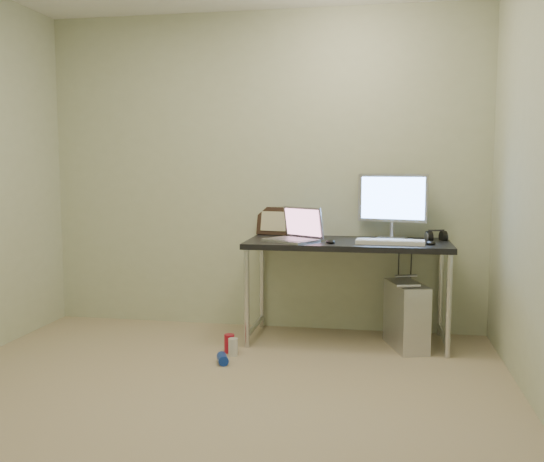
{
  "coord_description": "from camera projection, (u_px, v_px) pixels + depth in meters",
  "views": [
    {
      "loc": [
        0.93,
        -3.0,
        1.28
      ],
      "look_at": [
        0.2,
        1.08,
        0.85
      ],
      "focal_mm": 40.0,
      "sensor_mm": 36.0,
      "label": 1
    }
  ],
  "objects": [
    {
      "name": "desk",
      "position": [
        347.0,
        252.0,
        4.44
      ],
      "size": [
        1.47,
        0.64,
        0.75
      ],
      "color": "black",
      "rests_on": "ground"
    },
    {
      "name": "headphones",
      "position": [
        436.0,
        237.0,
        4.45
      ],
      "size": [
        0.17,
        0.1,
        0.1
      ],
      "rotation": [
        0.0,
        0.0,
        0.29
      ],
      "color": "black",
      "rests_on": "desk"
    },
    {
      "name": "wall_back",
      "position": [
        263.0,
        172.0,
        4.81
      ],
      "size": [
        3.5,
        0.02,
        2.5
      ],
      "primitive_type": "cube",
      "color": "beige",
      "rests_on": "ground"
    },
    {
      "name": "can_red",
      "position": [
        229.0,
        343.0,
        4.22
      ],
      "size": [
        0.09,
        0.09,
        0.13
      ],
      "primitive_type": "cylinder",
      "rotation": [
        0.0,
        0.0,
        0.36
      ],
      "color": "#AE1328",
      "rests_on": "ground"
    },
    {
      "name": "tower_computer",
      "position": [
        406.0,
        315.0,
        4.31
      ],
      "size": [
        0.32,
        0.49,
        0.5
      ],
      "rotation": [
        0.0,
        0.0,
        0.3
      ],
      "color": "silver",
      "rests_on": "ground"
    },
    {
      "name": "mouse_left",
      "position": [
        330.0,
        241.0,
        4.3
      ],
      "size": [
        0.09,
        0.11,
        0.03
      ],
      "primitive_type": "ellipsoid",
      "rotation": [
        0.0,
        0.0,
        0.33
      ],
      "color": "black",
      "rests_on": "desk"
    },
    {
      "name": "can_blue",
      "position": [
        223.0,
        359.0,
        3.98
      ],
      "size": [
        0.11,
        0.14,
        0.07
      ],
      "primitive_type": "cylinder",
      "rotation": [
        1.57,
        0.0,
        0.38
      ],
      "color": "#1132A2",
      "rests_on": "ground"
    },
    {
      "name": "webcam",
      "position": [
        301.0,
        224.0,
        4.76
      ],
      "size": [
        0.05,
        0.04,
        0.13
      ],
      "rotation": [
        0.0,
        0.0,
        -0.13
      ],
      "color": "silver",
      "rests_on": "desk"
    },
    {
      "name": "floor",
      "position": [
        200.0,
        409.0,
        3.23
      ],
      "size": [
        3.5,
        3.5,
        0.0
      ],
      "primitive_type": "plane",
      "color": "tan",
      "rests_on": "ground"
    },
    {
      "name": "picture_frame",
      "position": [
        274.0,
        221.0,
        4.81
      ],
      "size": [
        0.29,
        0.13,
        0.22
      ],
      "primitive_type": "cube",
      "rotation": [
        -0.21,
        0.0,
        -0.19
      ],
      "color": "black",
      "rests_on": "desk"
    },
    {
      "name": "monitor",
      "position": [
        392.0,
        201.0,
        4.52
      ],
      "size": [
        0.51,
        0.2,
        0.49
      ],
      "rotation": [
        0.0,
        0.0,
        -0.24
      ],
      "color": "#B6B6BD",
      "rests_on": "desk"
    },
    {
      "name": "laptop",
      "position": [
        296.0,
        233.0,
        4.42
      ],
      "size": [
        0.45,
        0.44,
        0.25
      ],
      "rotation": [
        0.0,
        0.0,
        -0.57
      ],
      "color": "#B6B6BD",
      "rests_on": "desk"
    },
    {
      "name": "keyboard",
      "position": [
        390.0,
        242.0,
        4.25
      ],
      "size": [
        0.48,
        0.18,
        0.03
      ],
      "primitive_type": "cube",
      "rotation": [
        0.0,
        0.0,
        -0.05
      ],
      "color": "white",
      "rests_on": "desk"
    },
    {
      "name": "cable_b",
      "position": [
        410.0,
        286.0,
        4.63
      ],
      "size": [
        0.02,
        0.11,
        0.71
      ],
      "primitive_type": "cylinder",
      "rotation": [
        0.14,
        0.0,
        0.09
      ],
      "color": "black",
      "rests_on": "ground"
    },
    {
      "name": "can_white",
      "position": [
        233.0,
        347.0,
        4.15
      ],
      "size": [
        0.08,
        0.08,
        0.12
      ],
      "primitive_type": "cylinder",
      "rotation": [
        0.0,
        0.0,
        0.36
      ],
      "color": "silver",
      "rests_on": "ground"
    },
    {
      "name": "cable_a",
      "position": [
        398.0,
        283.0,
        4.66
      ],
      "size": [
        0.01,
        0.16,
        0.69
      ],
      "primitive_type": "cylinder",
      "rotation": [
        0.21,
        0.0,
        0.0
      ],
      "color": "black",
      "rests_on": "ground"
    },
    {
      "name": "mouse_right",
      "position": [
        431.0,
        242.0,
        4.22
      ],
      "size": [
        0.07,
        0.1,
        0.03
      ],
      "primitive_type": "ellipsoid",
      "rotation": [
        0.0,
        0.0,
        0.08
      ],
      "color": "black",
      "rests_on": "desk"
    }
  ]
}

